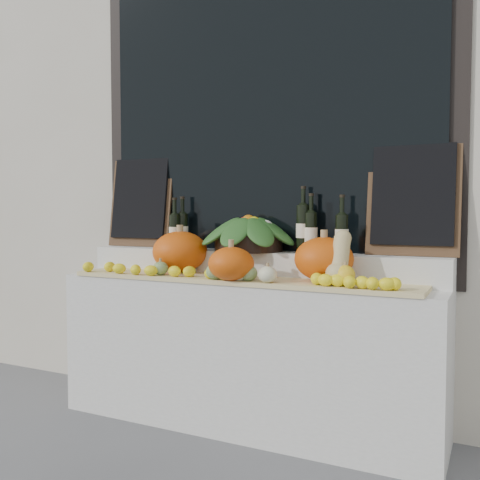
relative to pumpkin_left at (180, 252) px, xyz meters
name	(u,v)px	position (x,y,z in m)	size (l,w,h in m)	color
storefront_facade	(289,75)	(0.45, 0.74, 1.21)	(7.00, 0.94, 4.50)	beige
display_sill	(245,352)	(0.45, 0.02, -0.59)	(2.30, 0.55, 0.88)	silver
rear_tier	(256,264)	(0.45, 0.17, -0.07)	(2.30, 0.25, 0.16)	silver
straw_bedding	(236,280)	(0.45, -0.11, -0.14)	(2.10, 0.32, 0.03)	tan
pumpkin_left	(180,252)	(0.00, 0.00, 0.00)	(0.35, 0.35, 0.26)	#D9540B
pumpkin_right	(324,259)	(0.94, -0.02, -0.01)	(0.33, 0.33, 0.24)	#D9540B
pumpkin_center	(231,264)	(0.48, -0.23, -0.04)	(0.26, 0.26, 0.19)	#D9540B
butternut_squash	(340,260)	(1.06, -0.11, 0.00)	(0.13, 0.20, 0.28)	tan
decorative_gourds	(245,272)	(0.55, -0.21, -0.08)	(1.21, 0.17, 0.14)	#285D1B
lemon_heap	(227,274)	(0.45, -0.22, -0.10)	(2.20, 0.16, 0.06)	yellow
produce_bowl	(249,233)	(0.41, 0.15, 0.12)	(0.64, 0.64, 0.24)	black
wine_bottle_far_left	(175,231)	(-0.13, 0.14, 0.12)	(0.08, 0.08, 0.34)	black
wine_bottle_near_left	(183,230)	(-0.10, 0.19, 0.13)	(0.08, 0.08, 0.34)	black
wine_bottle_tall	(303,228)	(0.75, 0.18, 0.15)	(0.08, 0.08, 0.40)	black
wine_bottle_near_right	(311,232)	(0.80, 0.17, 0.13)	(0.08, 0.08, 0.35)	black
wine_bottle_far_right	(342,234)	(1.00, 0.13, 0.13)	(0.08, 0.08, 0.34)	black
chalkboard_left	(140,201)	(-0.47, 0.23, 0.33)	(0.50, 0.11, 0.62)	#4C331E
chalkboard_right	(413,198)	(1.37, 0.23, 0.33)	(0.50, 0.11, 0.62)	#4C331E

